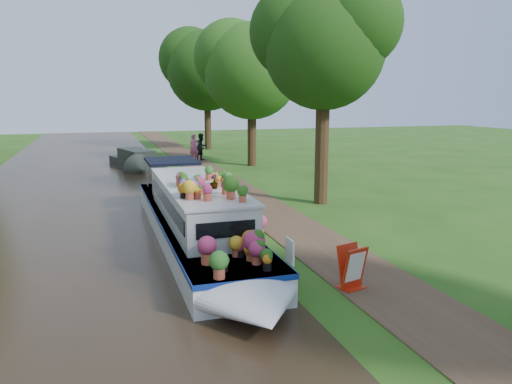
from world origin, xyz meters
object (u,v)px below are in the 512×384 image
object	(u,v)px
second_boat	(137,161)
pedestrian_pink	(194,148)
pedestrian_dark	(202,147)
plant_boat	(198,217)
sandwich_board	(352,269)

from	to	relation	value
second_boat	pedestrian_pink	size ratio (longest dim) A/B	3.48
second_boat	pedestrian_dark	distance (m)	5.27
pedestrian_dark	pedestrian_pink	bearing A→B (deg)	172.51
plant_boat	second_boat	xyz separation A→B (m)	(-0.47, 17.28, -0.37)
pedestrian_pink	pedestrian_dark	bearing A→B (deg)	19.18
plant_boat	sandwich_board	xyz separation A→B (m)	(2.70, -4.52, -0.37)
plant_boat	sandwich_board	size ratio (longest dim) A/B	13.50
second_boat	sandwich_board	size ratio (longest dim) A/B	6.43
pedestrian_dark	plant_boat	bearing A→B (deg)	-134.56
plant_boat	pedestrian_pink	xyz separation A→B (m)	(3.57, 19.50, 0.10)
sandwich_board	pedestrian_dark	size ratio (longest dim) A/B	0.53
second_boat	pedestrian_pink	distance (m)	4.63
plant_boat	second_boat	world-z (taller)	plant_boat
second_boat	plant_boat	bearing A→B (deg)	-104.35
second_boat	sandwich_board	world-z (taller)	second_boat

